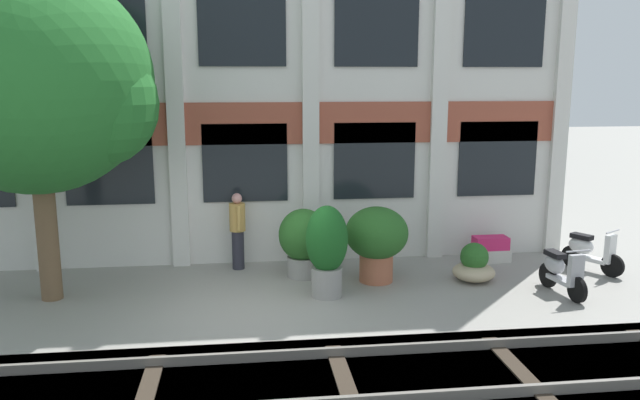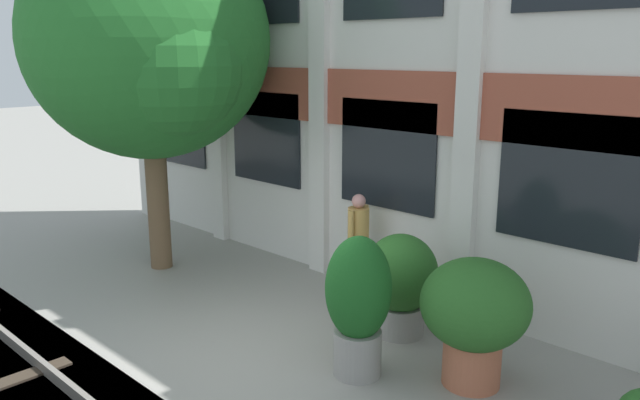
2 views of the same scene
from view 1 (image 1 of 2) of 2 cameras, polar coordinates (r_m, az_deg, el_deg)
ground_plane at (r=11.38m, az=-6.50°, el=-9.87°), size 80.00×80.00×0.00m
apartment_facade at (r=13.78m, az=-7.05°, el=11.13°), size 14.68×0.64×8.22m
rail_tracks at (r=8.83m, az=-6.24°, el=-17.26°), size 22.32×2.80×0.43m
broadleaf_tree at (r=12.18m, az=-24.65°, el=9.38°), size 4.31×4.11×6.02m
potted_plant_fluted_column at (r=12.59m, az=5.20°, el=-3.43°), size 1.27×1.27×1.54m
potted_plant_stone_basin at (r=12.89m, az=-1.53°, el=-3.63°), size 1.02×1.02×1.43m
potted_plant_wide_bowl at (r=13.09m, az=13.90°, el=-5.86°), size 0.86×0.86×0.79m
potted_plant_glazed_jar at (r=11.67m, az=0.62°, el=-4.36°), size 0.79×0.79×1.75m
potted_plant_square_trough at (r=14.55m, az=15.30°, el=-4.41°), size 0.90×0.56×0.57m
scooter_near_curb at (r=12.81m, az=21.14°, el=-6.09°), size 0.50×1.38×0.98m
scooter_second_parked at (r=14.49m, az=23.43°, el=-4.32°), size 0.81×1.23×0.98m
resident_by_doorway at (r=13.47m, az=-7.54°, el=-2.61°), size 0.34×0.52×1.66m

